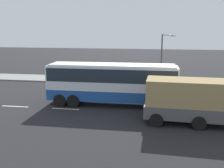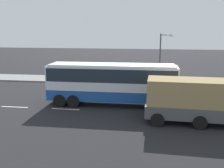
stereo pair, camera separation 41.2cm
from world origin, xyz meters
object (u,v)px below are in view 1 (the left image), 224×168
(coach_bus, at_px, (112,80))
(cargo_truck, at_px, (199,101))
(street_lamp, at_px, (163,55))
(pedestrian_near_curb, at_px, (96,72))

(coach_bus, relative_size, cargo_truck, 1.40)
(cargo_truck, bearing_deg, street_lamp, 102.02)
(cargo_truck, bearing_deg, pedestrian_near_curb, 128.65)
(street_lamp, bearing_deg, pedestrian_near_curb, 168.01)
(coach_bus, distance_m, street_lamp, 10.30)
(coach_bus, distance_m, pedestrian_near_curb, 11.58)
(cargo_truck, bearing_deg, coach_bus, 154.46)
(cargo_truck, distance_m, street_lamp, 13.02)
(pedestrian_near_curb, distance_m, street_lamp, 8.98)
(street_lamp, bearing_deg, coach_bus, -117.09)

